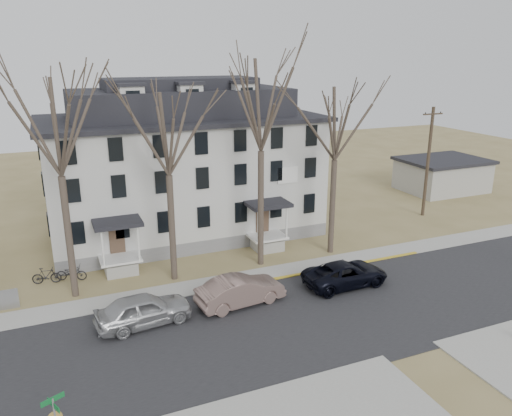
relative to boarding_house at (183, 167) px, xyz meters
name	(u,v)px	position (x,y,z in m)	size (l,w,h in m)	color
ground	(319,339)	(2.00, -17.95, -5.38)	(120.00, 120.00, 0.00)	olive
main_road	(301,320)	(2.00, -15.95, -5.38)	(120.00, 10.00, 0.04)	#27272A
far_sidewalk	(257,276)	(2.00, -9.95, -5.38)	(120.00, 2.00, 0.08)	#A09F97
yellow_curb	(332,269)	(7.00, -10.85, -5.38)	(14.00, 0.25, 0.06)	gold
boarding_house	(183,167)	(0.00, 0.00, 0.00)	(20.80, 12.36, 12.05)	slate
distant_building	(442,175)	(28.00, 2.05, -3.70)	(8.50, 6.50, 3.35)	#A09F97
tree_far_left	(55,121)	(-9.00, -8.15, 4.96)	(8.40, 8.40, 13.72)	#473B31
tree_mid_left	(167,128)	(-3.00, -8.15, 4.22)	(7.80, 7.80, 12.74)	#473B31
tree_center	(261,99)	(3.00, -8.15, 5.71)	(9.00, 9.00, 14.70)	#473B31
tree_mid_right	(336,118)	(8.50, -8.15, 4.22)	(7.80, 7.80, 12.74)	#473B31
utility_pole_far	(428,161)	(20.50, -3.95, -0.47)	(2.00, 0.28, 9.50)	#3D3023
car_silver	(144,310)	(-5.86, -13.13, -4.52)	(2.03, 5.04, 1.72)	#ABABAD
car_tan	(240,291)	(-0.36, -13.02, -4.54)	(1.78, 5.11, 1.68)	#7A6159
car_navy	(345,274)	(6.49, -13.25, -4.64)	(2.47, 5.36, 1.49)	black
bicycle_left	(71,273)	(-9.06, -5.95, -4.88)	(0.66, 1.90, 1.00)	black
bicycle_right	(47,276)	(-10.51, -5.84, -4.85)	(0.49, 1.75, 1.05)	black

